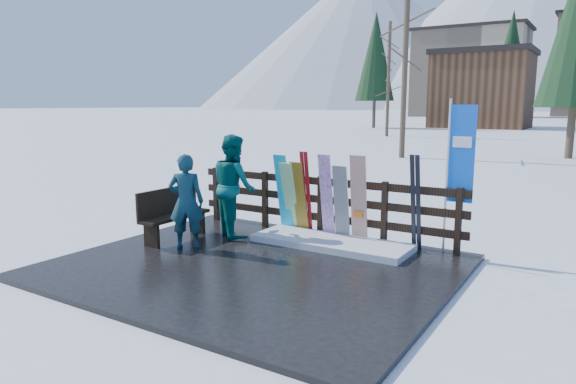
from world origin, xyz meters
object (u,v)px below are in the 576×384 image
Objects in this scene: bench at (172,212)px; snowboard_0 at (284,194)px; rental_flag at (458,160)px; person_front at (186,202)px; snowboard_4 at (341,204)px; snowboard_2 at (300,198)px; snowboard_1 at (290,198)px; person_back at (234,186)px; snowboard_5 at (359,200)px; snowboard_3 at (327,197)px.

snowboard_0 is (1.49, 1.54, 0.26)m from bench.
rental_flag is 4.65m from person_front.
person_front is (-4.06, -2.13, -0.77)m from rental_flag.
snowboard_2 is at bearing 180.00° from snowboard_4.
bench is at bearing -136.88° from snowboard_1.
rental_flag is (3.23, 0.27, 0.83)m from snowboard_0.
bench is 0.90× the size of person_front.
person_back is at bearing -165.73° from rental_flag.
snowboard_0 is 1.60m from snowboard_5.
snowboard_1 is at bearing -174.99° from rental_flag.
bench is 0.92× the size of snowboard_3.
person_front is at bearing -122.76° from snowboard_2.
snowboard_2 is at bearing -155.74° from person_front.
snowboard_0 is 0.95× the size of person_front.
bench is at bearing -147.74° from snowboard_3.
person_front is (-0.83, -1.86, 0.06)m from snowboard_0.
snowboard_1 is 0.89× the size of snowboard_5.
person_back is (-0.66, -0.72, 0.20)m from snowboard_0.
bench is at bearing -150.69° from snowboard_4.
rental_flag is at bearing 5.01° from snowboard_1.
bench is 2.26m from snowboard_1.
person_front is (-2.42, -1.86, 0.02)m from snowboard_5.
bench is 1.02× the size of snowboard_2.
snowboard_5 is 3.05m from person_front.
rental_flag reaches higher than snowboard_1.
snowboard_1 is 2.10m from person_front.
rental_flag reaches higher than snowboard_4.
person_front reaches higher than snowboard_4.
snowboard_2 is at bearing 180.00° from snowboard_3.
snowboard_0 reaches higher than bench.
snowboard_5 is at bearing -175.55° from person_front.
snowboard_1 reaches higher than bench.
snowboard_3 is 0.97× the size of person_front.
snowboard_3 is 0.63× the size of rental_flag.
person_back is (-1.03, -0.72, 0.26)m from snowboard_2.
rental_flag is 1.33× the size of person_back.
snowboard_3 is at bearing -166.70° from person_front.
snowboard_1 is 0.80m from snowboard_3.
snowboard_5 is (1.23, 0.00, 0.09)m from snowboard_2.
rental_flag is (2.29, 0.27, 0.80)m from snowboard_3.
person_front is at bearing -142.57° from snowboard_5.
snowboard_2 is at bearing 180.00° from snowboard_5.
person_back is (-3.90, -0.99, -0.63)m from rental_flag.
person_front is 1.16m from person_back.
snowboard_3 is 0.65m from snowboard_5.
snowboard_0 is at bearing -147.06° from person_front.
rental_flag is (3.08, 0.27, 0.90)m from snowboard_1.
snowboard_0 is 0.95m from snowboard_3.
snowboard_2 is 0.88× the size of person_front.
snowboard_3 is 2.57m from person_front.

